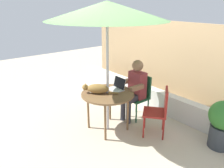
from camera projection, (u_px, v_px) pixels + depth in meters
name	position (u px, v px, depth m)	size (l,w,h in m)	color
ground_plane	(108.00, 129.00, 4.28)	(14.00, 14.00, 0.00)	#BCAD93
fence_back	(177.00, 64.00, 5.17)	(5.71, 0.08, 1.88)	tan
planter_wall_low	(156.00, 99.00, 5.02)	(5.14, 0.20, 0.45)	beige
patio_table	(108.00, 96.00, 4.05)	(0.95, 0.95, 0.74)	brown
patio_umbrella	(107.00, 11.00, 3.55)	(2.00, 2.00, 2.30)	#B7B7BC
chair_occupied	(140.00, 93.00, 4.60)	(0.40, 0.40, 0.89)	#194C2D
chair_empty	(160.00, 108.00, 3.93)	(0.56, 0.56, 0.89)	maroon
person_seated	(135.00, 87.00, 4.45)	(0.48, 0.48, 1.23)	maroon
laptop	(117.00, 86.00, 4.19)	(0.31, 0.27, 0.21)	silver
cat	(96.00, 89.00, 4.00)	(0.51, 0.48, 0.17)	olive
potted_plant_by_chair	(223.00, 122.00, 3.60)	(0.46, 0.46, 0.82)	#33383D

